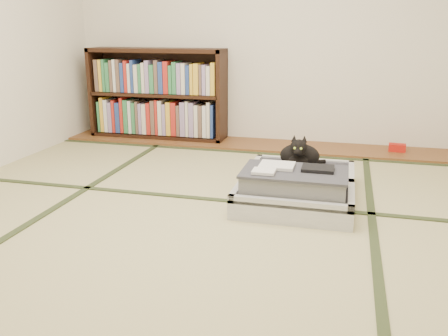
# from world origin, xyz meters

# --- Properties ---
(floor) EXTENTS (4.50, 4.50, 0.00)m
(floor) POSITION_xyz_m (0.00, 0.00, 0.00)
(floor) COLOR tan
(floor) RESTS_ON ground
(wood_strip) EXTENTS (4.00, 0.50, 0.02)m
(wood_strip) POSITION_xyz_m (0.00, 2.00, 0.01)
(wood_strip) COLOR brown
(wood_strip) RESTS_ON ground
(red_item) EXTENTS (0.16, 0.10, 0.07)m
(red_item) POSITION_xyz_m (1.29, 2.03, 0.06)
(red_item) COLOR #B0160E
(red_item) RESTS_ON wood_strip
(tatami_borders) EXTENTS (4.00, 4.50, 0.01)m
(tatami_borders) POSITION_xyz_m (0.00, 0.49, 0.00)
(tatami_borders) COLOR #2D381E
(tatami_borders) RESTS_ON ground
(bookcase) EXTENTS (1.43, 0.33, 0.92)m
(bookcase) POSITION_xyz_m (-1.11, 2.07, 0.45)
(bookcase) COLOR black
(bookcase) RESTS_ON wood_strip
(suitcase) EXTENTS (0.75, 1.00, 0.29)m
(suitcase) POSITION_xyz_m (0.51, 0.53, 0.10)
(suitcase) COLOR silver
(suitcase) RESTS_ON floor
(cat) EXTENTS (0.33, 0.33, 0.27)m
(cat) POSITION_xyz_m (0.49, 0.82, 0.24)
(cat) COLOR black
(cat) RESTS_ON suitcase
(cable_coil) EXTENTS (0.10, 0.10, 0.02)m
(cable_coil) POSITION_xyz_m (0.67, 0.86, 0.15)
(cable_coil) COLOR white
(cable_coil) RESTS_ON suitcase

